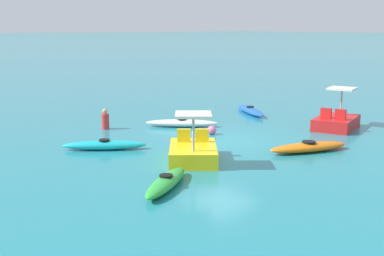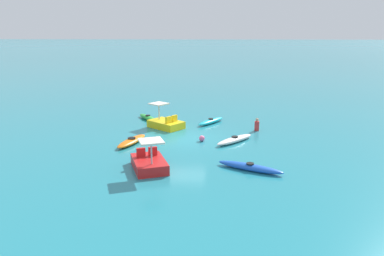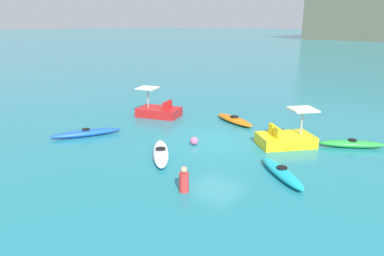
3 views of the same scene
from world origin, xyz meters
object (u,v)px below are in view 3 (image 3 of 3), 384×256
(kayak_orange, at_px, (234,120))
(kayak_blue, at_px, (86,133))
(pedal_boat_yellow, at_px, (286,138))
(person_near_shore, at_px, (184,181))
(kayak_white, at_px, (161,153))
(kayak_cyan, at_px, (282,172))
(pedal_boat_red, at_px, (159,111))
(kayak_green, at_px, (352,144))
(buoy_pink, at_px, (194,141))

(kayak_orange, height_order, kayak_blue, same)
(pedal_boat_yellow, relative_size, person_near_shore, 3.19)
(kayak_orange, height_order, person_near_shore, person_near_shore)
(kayak_white, relative_size, kayak_orange, 0.89)
(kayak_cyan, relative_size, kayak_blue, 0.84)
(pedal_boat_red, bearing_deg, kayak_cyan, -17.63)
(kayak_orange, height_order, pedal_boat_yellow, pedal_boat_yellow)
(kayak_green, distance_m, pedal_boat_red, 10.54)
(pedal_boat_red, bearing_deg, kayak_orange, 23.03)
(kayak_white, xyz_separation_m, kayak_cyan, (4.67, 1.48, -0.00))
(kayak_green, height_order, kayak_orange, same)
(kayak_green, xyz_separation_m, person_near_shore, (-2.76, -8.01, 0.22))
(pedal_boat_yellow, bearing_deg, buoy_pink, -140.19)
(kayak_orange, bearing_deg, kayak_white, -84.19)
(pedal_boat_yellow, height_order, person_near_shore, pedal_boat_yellow)
(kayak_cyan, height_order, pedal_boat_red, pedal_boat_red)
(kayak_white, bearing_deg, pedal_boat_red, 136.91)
(kayak_orange, bearing_deg, pedal_boat_yellow, -22.50)
(kayak_green, relative_size, kayak_cyan, 0.96)
(buoy_pink, bearing_deg, kayak_white, -92.11)
(kayak_white, bearing_deg, kayak_green, 48.66)
(kayak_blue, height_order, person_near_shore, person_near_shore)
(kayak_orange, distance_m, person_near_shore, 8.66)
(kayak_cyan, bearing_deg, buoy_pink, 173.29)
(kayak_orange, relative_size, kayak_blue, 0.94)
(kayak_green, bearing_deg, person_near_shore, -109.05)
(kayak_orange, bearing_deg, person_near_shore, -66.54)
(kayak_white, distance_m, kayak_cyan, 4.90)
(kayak_white, height_order, person_near_shore, person_near_shore)
(kayak_blue, distance_m, pedal_boat_yellow, 9.47)
(kayak_blue, height_order, buoy_pink, kayak_blue)
(buoy_pink, bearing_deg, pedal_boat_yellow, 39.81)
(kayak_green, distance_m, kayak_cyan, 4.93)
(kayak_green, relative_size, kayak_orange, 0.86)
(kayak_cyan, bearing_deg, kayak_green, 79.49)
(kayak_blue, bearing_deg, kayak_white, 5.68)
(kayak_green, height_order, pedal_boat_red, pedal_boat_red)
(kayak_green, bearing_deg, pedal_boat_red, -169.95)
(buoy_pink, bearing_deg, pedal_boat_red, 153.15)
(kayak_cyan, distance_m, kayak_orange, 7.15)
(kayak_white, relative_size, kayak_cyan, 1.00)
(kayak_cyan, height_order, kayak_orange, same)
(kayak_green, xyz_separation_m, buoy_pink, (-5.50, -4.31, 0.02))
(kayak_white, relative_size, kayak_green, 1.04)
(kayak_blue, height_order, pedal_boat_yellow, pedal_boat_yellow)
(kayak_white, bearing_deg, kayak_blue, -174.32)
(kayak_orange, relative_size, pedal_boat_red, 1.10)
(pedal_boat_red, bearing_deg, kayak_white, -43.09)
(kayak_orange, relative_size, pedal_boat_yellow, 1.09)
(kayak_orange, distance_m, buoy_pink, 4.30)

